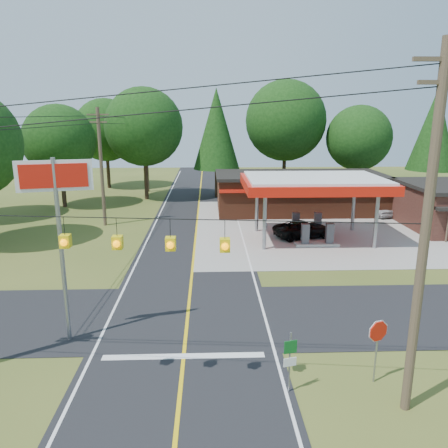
{
  "coord_description": "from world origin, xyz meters",
  "views": [
    {
      "loc": [
        1.06,
        -19.3,
        9.47
      ],
      "look_at": [
        2.0,
        7.0,
        2.8
      ],
      "focal_mm": 35.0,
      "sensor_mm": 36.0,
      "label": 1
    }
  ],
  "objects_px": {
    "gas_canopy": "(314,185)",
    "big_stop_sign": "(57,205)",
    "suv_car": "(304,229)",
    "octagonal_stop_sign": "(378,336)",
    "sedan_car": "(375,208)"
  },
  "relations": [
    {
      "from": "gas_canopy",
      "to": "big_stop_sign",
      "type": "height_order",
      "value": "big_stop_sign"
    },
    {
      "from": "suv_car",
      "to": "octagonal_stop_sign",
      "type": "distance_m",
      "value": 19.17
    },
    {
      "from": "gas_canopy",
      "to": "octagonal_stop_sign",
      "type": "distance_m",
      "value": 18.8
    },
    {
      "from": "sedan_car",
      "to": "octagonal_stop_sign",
      "type": "relative_size",
      "value": 1.7
    },
    {
      "from": "gas_canopy",
      "to": "suv_car",
      "type": "relative_size",
      "value": 2.24
    },
    {
      "from": "gas_canopy",
      "to": "octagonal_stop_sign",
      "type": "relative_size",
      "value": 4.32
    },
    {
      "from": "sedan_car",
      "to": "big_stop_sign",
      "type": "distance_m",
      "value": 32.26
    },
    {
      "from": "sedan_car",
      "to": "suv_car",
      "type": "bearing_deg",
      "value": -154.85
    },
    {
      "from": "sedan_car",
      "to": "big_stop_sign",
      "type": "relative_size",
      "value": 0.53
    },
    {
      "from": "big_stop_sign",
      "to": "suv_car",
      "type": "bearing_deg",
      "value": 49.04
    },
    {
      "from": "big_stop_sign",
      "to": "octagonal_stop_sign",
      "type": "relative_size",
      "value": 3.18
    },
    {
      "from": "gas_canopy",
      "to": "octagonal_stop_sign",
      "type": "bearing_deg",
      "value": -96.16
    },
    {
      "from": "suv_car",
      "to": "sedan_car",
      "type": "distance_m",
      "value": 11.31
    },
    {
      "from": "big_stop_sign",
      "to": "octagonal_stop_sign",
      "type": "bearing_deg",
      "value": -16.34
    },
    {
      "from": "suv_car",
      "to": "big_stop_sign",
      "type": "bearing_deg",
      "value": 122.73
    }
  ]
}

